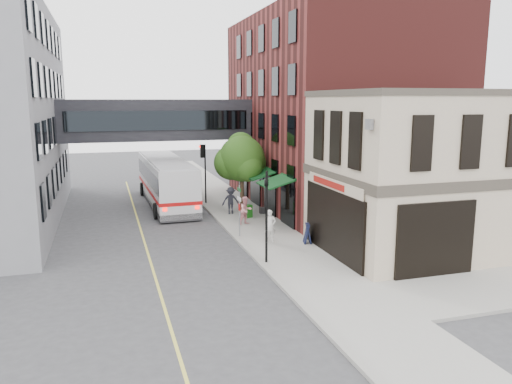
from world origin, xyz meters
TOP-DOWN VIEW (x-y plane):
  - ground at (0.00, 0.00)m, footprint 120.00×120.00m
  - sidewalk_main at (2.00, 14.00)m, footprint 4.00×60.00m
  - corner_building at (8.97, 2.00)m, footprint 10.19×8.12m
  - brick_building at (9.98, 15.00)m, footprint 13.76×18.00m
  - skyway_bridge at (-3.00, 18.00)m, footprint 14.00×3.18m
  - traffic_signal_near at (0.37, 2.00)m, footprint 0.44×0.22m
  - traffic_signal_far at (0.26, 17.00)m, footprint 0.53×0.28m
  - street_sign_pole at (0.39, 7.00)m, footprint 0.08×0.75m
  - street_tree at (2.19, 13.22)m, footprint 3.80×3.20m
  - lane_marking at (-5.00, 10.00)m, footprint 0.12×40.00m
  - bus at (-2.48, 17.97)m, footprint 3.39×12.92m
  - pedestrian_a at (1.67, 5.20)m, footprint 0.69×0.46m
  - pedestrian_b at (1.50, 9.55)m, footprint 1.04×0.92m
  - pedestrian_c at (1.31, 12.72)m, footprint 1.28×0.82m
  - newspaper_box at (2.17, 11.29)m, footprint 0.55×0.53m
  - sandwich_board at (3.60, 4.47)m, footprint 0.54×0.70m

SIDE VIEW (x-z plane):
  - ground at x=0.00m, z-range 0.00..0.00m
  - lane_marking at x=-5.00m, z-range 0.00..0.01m
  - sidewalk_main at x=2.00m, z-range 0.00..0.15m
  - newspaper_box at x=2.17m, z-range 0.15..1.01m
  - sandwich_board at x=3.60m, z-range 0.15..1.25m
  - pedestrian_b at x=1.50m, z-range 0.15..1.95m
  - pedestrian_a at x=1.67m, z-range 0.15..2.00m
  - pedestrian_c at x=1.31m, z-range 0.15..2.03m
  - street_sign_pole at x=0.39m, z-range 0.43..3.43m
  - bus at x=-2.48m, z-range 0.21..3.67m
  - traffic_signal_near at x=0.37m, z-range 0.68..5.28m
  - traffic_signal_far at x=0.26m, z-range 1.09..5.59m
  - street_tree at x=2.19m, z-range 1.11..6.71m
  - corner_building at x=8.97m, z-range -0.01..8.44m
  - skyway_bridge at x=-3.00m, z-range 5.00..8.00m
  - brick_building at x=9.98m, z-range -0.01..13.99m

